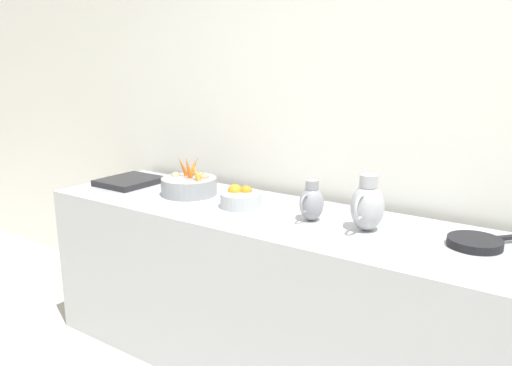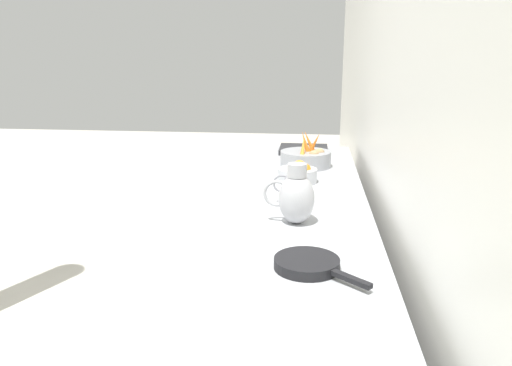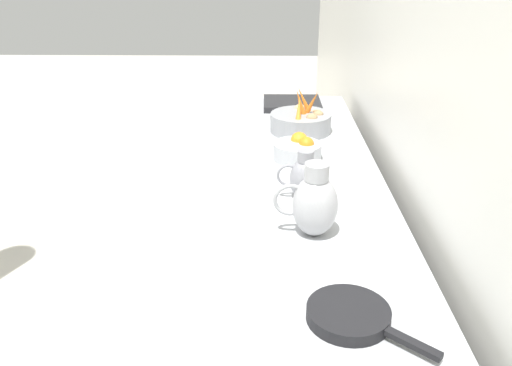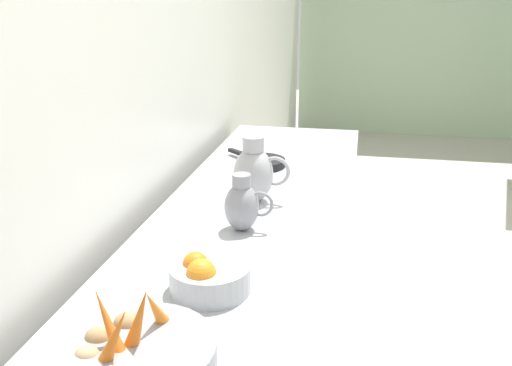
# 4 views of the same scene
# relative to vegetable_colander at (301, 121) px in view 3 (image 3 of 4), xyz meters

# --- Properties ---
(tile_wall_left) EXTENTS (0.10, 8.60, 3.00)m
(tile_wall_left) POSITION_rel_vegetable_colander_xyz_m (-0.42, 1.30, 0.58)
(tile_wall_left) COLOR white
(tile_wall_left) RESTS_ON ground_plane
(prep_counter) EXTENTS (0.70, 3.01, 0.87)m
(prep_counter) POSITION_rel_vegetable_colander_xyz_m (0.04, 0.80, -0.49)
(prep_counter) COLOR #ADAFB5
(prep_counter) RESTS_ON ground_plane
(vegetable_colander) EXTENTS (0.31, 0.31, 0.23)m
(vegetable_colander) POSITION_rel_vegetable_colander_xyz_m (0.00, 0.00, 0.00)
(vegetable_colander) COLOR gray
(vegetable_colander) RESTS_ON prep_counter
(orange_bowl) EXTENTS (0.22, 0.22, 0.11)m
(orange_bowl) POSITION_rel_vegetable_colander_xyz_m (0.04, 0.39, -0.01)
(orange_bowl) COLOR #ADAFB5
(orange_bowl) RESTS_ON prep_counter
(metal_pitcher_tall) EXTENTS (0.21, 0.15, 0.25)m
(metal_pitcher_tall) POSITION_rel_vegetable_colander_xyz_m (0.03, 1.07, 0.06)
(metal_pitcher_tall) COLOR #A3A3A8
(metal_pitcher_tall) RESTS_ON prep_counter
(metal_pitcher_short) EXTENTS (0.17, 0.12, 0.20)m
(metal_pitcher_short) POSITION_rel_vegetable_colander_xyz_m (0.04, 0.80, 0.03)
(metal_pitcher_short) COLOR gray
(metal_pitcher_short) RESTS_ON prep_counter
(counter_sink_basin) EXTENTS (0.34, 0.30, 0.04)m
(counter_sink_basin) POSITION_rel_vegetable_colander_xyz_m (0.02, -0.47, -0.04)
(counter_sink_basin) COLOR #232326
(counter_sink_basin) RESTS_ON prep_counter
(skillet_on_counter) EXTENTS (0.31, 0.28, 0.03)m
(skillet_on_counter) POSITION_rel_vegetable_colander_xyz_m (-0.03, 1.52, -0.04)
(skillet_on_counter) COLOR black
(skillet_on_counter) RESTS_ON prep_counter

